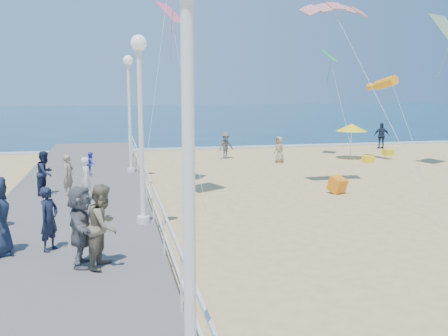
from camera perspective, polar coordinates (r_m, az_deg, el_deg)
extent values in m
plane|color=#D5B66F|center=(16.06, 10.38, -6.45)|extent=(160.00, 160.00, 0.00)
cube|color=#0D3450|center=(79.56, -8.22, 6.02)|extent=(160.00, 90.00, 0.05)
cube|color=silver|center=(35.51, -2.59, 2.29)|extent=(160.00, 1.20, 0.04)
cube|color=slate|center=(14.85, -17.55, -7.23)|extent=(5.00, 44.00, 0.40)
cube|color=white|center=(14.53, -8.12, -2.16)|extent=(0.05, 42.00, 0.06)
cube|color=white|center=(14.64, -8.08, -4.08)|extent=(0.05, 42.00, 0.04)
cylinder|color=white|center=(5.46, -4.00, -6.09)|extent=(0.14, 0.14, 4.70)
cylinder|color=white|center=(14.73, -9.21, -5.83)|extent=(0.36, 0.36, 0.20)
cylinder|color=white|center=(14.31, -9.45, 3.30)|extent=(0.14, 0.14, 4.70)
sphere|color=white|center=(14.29, -9.73, 13.93)|extent=(0.44, 0.44, 0.44)
cylinder|color=white|center=(23.53, -10.55, -0.23)|extent=(0.36, 0.36, 0.20)
cylinder|color=white|center=(23.27, -10.72, 5.49)|extent=(0.14, 0.14, 4.70)
sphere|color=white|center=(23.26, -10.92, 12.01)|extent=(0.44, 0.44, 0.44)
imported|color=silver|center=(18.00, -15.40, -1.17)|extent=(0.37, 0.55, 1.50)
imported|color=#3840D5|center=(18.06, -14.97, 0.49)|extent=(0.31, 0.40, 0.80)
imported|color=#171D32|center=(12.70, -19.36, -5.50)|extent=(0.61, 0.68, 1.56)
imported|color=#7D7156|center=(11.22, -13.61, -6.43)|extent=(0.98, 1.09, 1.84)
imported|color=slate|center=(11.38, -16.08, -6.41)|extent=(0.56, 1.68, 1.80)
imported|color=gray|center=(19.04, -17.34, -0.74)|extent=(0.54, 0.64, 1.48)
imported|color=#1B223C|center=(19.33, -19.75, -0.53)|extent=(0.87, 0.96, 1.61)
imported|color=#535458|center=(30.32, 0.22, 2.59)|extent=(1.20, 0.99, 1.61)
imported|color=#192639|center=(37.07, 17.57, 3.54)|extent=(1.16, 0.74, 1.83)
imported|color=gray|center=(28.87, 6.34, 2.11)|extent=(0.71, 0.86, 1.52)
cube|color=#E4460D|center=(20.87, 12.82, -2.06)|extent=(0.79, 0.87, 0.74)
cylinder|color=white|center=(31.10, 14.30, 2.65)|extent=(0.05, 0.05, 1.80)
cone|color=yellow|center=(31.01, 14.37, 4.51)|extent=(1.90, 1.90, 0.45)
cube|color=yellow|center=(29.91, 16.14, 0.97)|extent=(0.55, 0.55, 0.40)
cube|color=yellow|center=(33.35, 18.23, 1.69)|extent=(0.55, 0.55, 0.40)
cylinder|color=orange|center=(30.31, 18.02, 9.24)|extent=(0.99, 2.56, 1.05)
cube|color=#FF5D82|center=(21.57, -6.10, 17.20)|extent=(1.39, 1.49, 0.87)
cube|color=blue|center=(28.94, 24.07, 14.44)|extent=(2.02, 1.77, 1.36)
cube|color=green|center=(31.66, 11.95, 12.44)|extent=(1.40, 1.45, 0.73)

